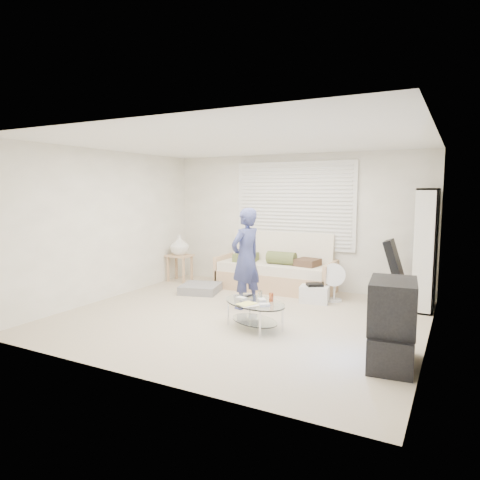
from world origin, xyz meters
The scene contains 13 objects.
ground centered at (0.00, 0.00, 0.00)m, with size 5.00×5.00×0.00m, color tan.
room_shell centered at (0.00, 0.48, 1.63)m, with size 5.02×4.52×2.51m.
window_blinds centered at (0.00, 2.20, 1.55)m, with size 2.32×0.08×1.62m.
futon_sofa centered at (-0.22, 1.88, 0.35)m, with size 2.16×0.87×1.06m.
grey_floor_pillow centered at (-1.33, 1.02, 0.07)m, with size 0.65×0.65×0.15m, color gray.
side_table centered at (-2.22, 1.64, 0.70)m, with size 0.48×0.38×0.94m.
bookshelf centered at (2.32, 1.74, 0.93)m, with size 0.29×0.79×1.87m.
guitar_case centered at (1.94, 1.58, 0.47)m, with size 0.45×0.40×1.05m.
floor_fan centered at (0.97, 1.54, 0.37)m, with size 0.40×0.26×0.64m.
storage_bin centered at (0.71, 1.30, 0.15)m, with size 0.50×0.38×0.32m.
tv_unit centered at (2.20, -0.74, 0.44)m, with size 0.54×0.88×0.91m.
coffee_table centered at (0.41, -0.34, 0.29)m, with size 1.14×0.96×0.48m.
standing_person centered at (-0.15, 0.50, 0.78)m, with size 0.57×0.38×1.57m, color navy.
Camera 1 is at (2.80, -5.35, 1.84)m, focal length 32.00 mm.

